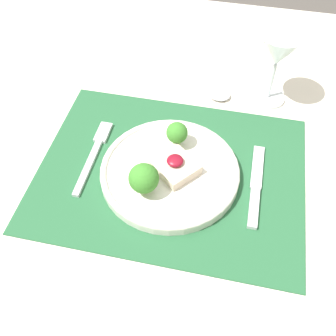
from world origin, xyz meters
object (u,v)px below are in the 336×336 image
(knife, at_px, (255,190))
(wine_glass_near, at_px, (279,53))
(fork, at_px, (95,151))
(dinner_plate, at_px, (167,170))
(spoon, at_px, (209,94))

(knife, height_order, wine_glass_near, wine_glass_near)
(fork, distance_m, knife, 0.31)
(dinner_plate, height_order, wine_glass_near, wine_glass_near)
(fork, bearing_deg, dinner_plate, -12.28)
(dinner_plate, distance_m, spoon, 0.24)
(knife, distance_m, spoon, 0.27)
(fork, bearing_deg, knife, -7.67)
(knife, bearing_deg, spoon, 116.54)
(fork, height_order, wine_glass_near, wine_glass_near)
(fork, height_order, knife, knife)
(knife, bearing_deg, wine_glass_near, 88.86)
(dinner_plate, distance_m, knife, 0.16)
(knife, relative_size, wine_glass_near, 1.16)
(fork, xyz_separation_m, knife, (0.31, -0.03, 0.00))
(fork, height_order, spoon, spoon)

